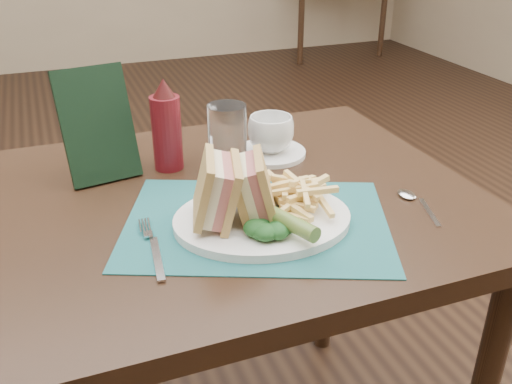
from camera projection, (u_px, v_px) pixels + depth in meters
floor at (186, 335)px, 1.82m from camera, size 7.00×7.00×0.00m
wall_back at (80, 67)px, 4.73m from camera, size 6.00×0.00×6.00m
table_main at (235, 347)px, 1.23m from camera, size 0.90×0.75×0.75m
table_bg_right at (326, 9)px, 5.05m from camera, size 0.90×0.75×0.75m
placemat at (257, 223)px, 0.97m from camera, size 0.53×0.46×0.00m
plate at (262, 219)px, 0.96m from camera, size 0.33×0.28×0.01m
sandwich_half_a at (204, 190)px, 0.91m from camera, size 0.11×0.13×0.12m
sandwich_half_b at (240, 187)px, 0.93m from camera, size 0.11×0.13×0.11m
kale_garnish at (274, 225)px, 0.90m from camera, size 0.11×0.08×0.03m
pickle_spear at (288, 221)px, 0.89m from camera, size 0.07×0.12×0.03m
fries_pile at (298, 190)px, 0.97m from camera, size 0.18×0.20×0.06m
fork at (153, 246)px, 0.89m from camera, size 0.05×0.17×0.01m
spoon at (421, 205)px, 1.01m from camera, size 0.08×0.15×0.01m
saucer at (271, 153)px, 1.22m from camera, size 0.18×0.18×0.01m
coffee_cup at (271, 134)px, 1.20m from camera, size 0.13×0.13×0.08m
drinking_glass at (227, 136)px, 1.14m from camera, size 0.10×0.10×0.13m
ketchup_bottle at (166, 125)px, 1.12m from camera, size 0.07×0.07×0.19m
check_presenter at (97, 125)px, 1.08m from camera, size 0.15×0.10×0.21m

